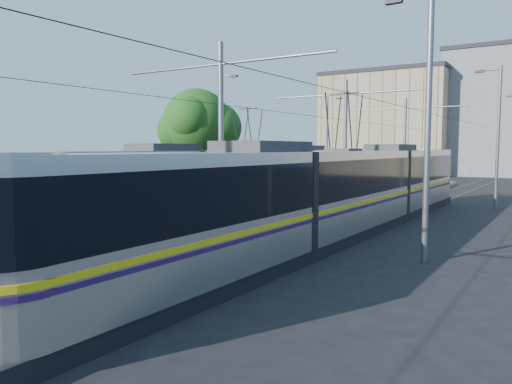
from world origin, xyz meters
The scene contains 12 objects.
ground centered at (0.00, 0.00, 0.00)m, with size 160.00×160.00×0.00m, color black.
platform centered at (0.00, 17.00, 0.15)m, with size 4.00×50.00×0.30m, color gray.
tactile_strip_left centered at (-1.45, 17.00, 0.30)m, with size 0.70×50.00×0.01m, color gray.
tactile_strip_right centered at (1.45, 17.00, 0.30)m, with size 0.70×50.00×0.01m, color gray.
rails centered at (0.00, 17.00, 0.02)m, with size 8.71×70.00×0.03m.
tram_left centered at (-3.60, 15.26, 1.70)m, with size 2.43×32.39×5.50m.
tram_right centered at (3.60, 11.07, 1.86)m, with size 2.43×29.67×5.50m.
catenary centered at (0.00, 14.15, 4.52)m, with size 9.20×70.00×7.00m.
street_lamps centered at (0.00, 21.00, 4.18)m, with size 15.18×38.22×8.00m.
shelter centered at (-0.21, 11.49, 1.56)m, with size 1.05×1.26×2.40m.
tree centered at (-10.04, 19.46, 5.00)m, with size 5.09×4.71×7.39m.
building_left centered at (-10.00, 60.00, 6.76)m, with size 16.32×12.24×13.49m.
Camera 1 is at (11.13, -7.07, 3.39)m, focal length 35.00 mm.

